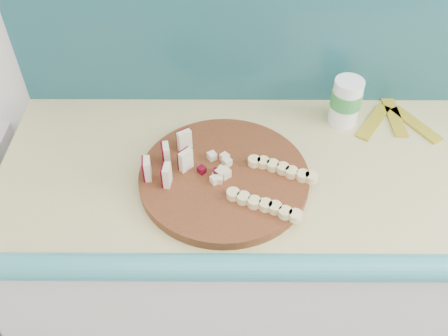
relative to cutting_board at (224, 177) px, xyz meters
The scene contains 8 objects.
kitchen_counter 0.71m from the cutting_board, ahead, with size 2.20×0.63×0.91m.
backsplash 0.67m from the cutting_board, 32.49° to the left, with size 2.20×0.02×0.50m, color teal.
cutting_board is the anchor object (origin of this frame).
apple_wedges 0.14m from the cutting_board, behind, with size 0.12×0.16×0.06m.
apple_chunks 0.04m from the cutting_board, 157.29° to the left, with size 0.06×0.07×0.02m.
banana_slices 0.13m from the cutting_board, 23.42° to the right, with size 0.22×0.20×0.02m.
canister 0.40m from the cutting_board, 35.23° to the left, with size 0.08×0.08×0.14m.
banana_peel 0.53m from the cutting_board, 25.68° to the left, with size 0.23×0.20×0.01m.
Camera 1 is at (-0.43, 0.61, 1.81)m, focal length 40.00 mm.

